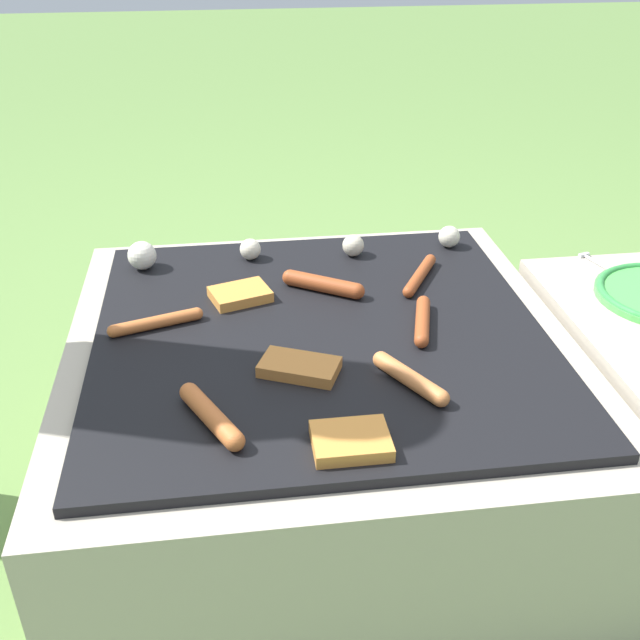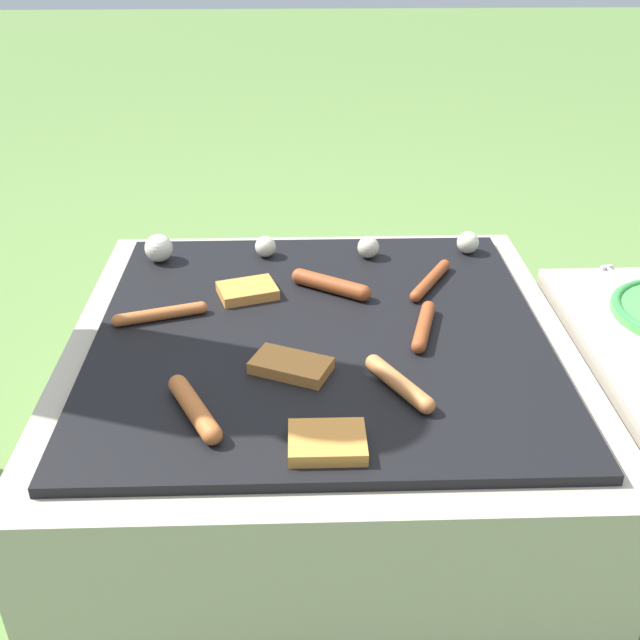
{
  "view_description": "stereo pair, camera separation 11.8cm",
  "coord_description": "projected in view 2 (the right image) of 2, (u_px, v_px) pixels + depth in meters",
  "views": [
    {
      "loc": [
        -0.15,
        -1.13,
        1.06
      ],
      "look_at": [
        0.0,
        0.0,
        0.39
      ],
      "focal_mm": 42.0,
      "sensor_mm": 36.0,
      "label": 1
    },
    {
      "loc": [
        -0.04,
        -1.14,
        1.06
      ],
      "look_at": [
        0.0,
        0.0,
        0.39
      ],
      "focal_mm": 42.0,
      "sensor_mm": 36.0,
      "label": 2
    }
  ],
  "objects": [
    {
      "name": "ground_plane",
      "position": [
        320.0,
        488.0,
        1.52
      ],
      "size": [
        14.0,
        14.0,
        0.0
      ],
      "primitive_type": "plane",
      "color": "#608442"
    },
    {
      "name": "grill",
      "position": [
        320.0,
        415.0,
        1.42
      ],
      "size": [
        0.9,
        0.9,
        0.37
      ],
      "color": "#A89E8C",
      "rests_on": "ground_plane"
    },
    {
      "name": "bread_slice_right",
      "position": [
        247.0,
        291.0,
        1.44
      ],
      "size": [
        0.13,
        0.11,
        0.02
      ],
      "color": "#D18438",
      "rests_on": "grill"
    },
    {
      "name": "fork_utensil",
      "position": [
        629.0,
        282.0,
        1.48
      ],
      "size": [
        0.06,
        0.17,
        0.01
      ],
      "color": "silver",
      "rests_on": "side_ledge"
    },
    {
      "name": "sausage_back_right",
      "position": [
        160.0,
        314.0,
        1.36
      ],
      "size": [
        0.17,
        0.07,
        0.02
      ],
      "color": "#B7602D",
      "rests_on": "grill"
    },
    {
      "name": "sausage_front_center",
      "position": [
        194.0,
        408.0,
        1.1
      ],
      "size": [
        0.09,
        0.16,
        0.03
      ],
      "color": "#B7602D",
      "rests_on": "grill"
    },
    {
      "name": "bread_slice_center",
      "position": [
        291.0,
        366.0,
        1.21
      ],
      "size": [
        0.14,
        0.12,
        0.02
      ],
      "color": "#B27033",
      "rests_on": "grill"
    },
    {
      "name": "sausage_mid_left",
      "position": [
        331.0,
        284.0,
        1.45
      ],
      "size": [
        0.15,
        0.11,
        0.03
      ],
      "color": "#93421E",
      "rests_on": "grill"
    },
    {
      "name": "mushroom_row",
      "position": [
        287.0,
        246.0,
        1.58
      ],
      "size": [
        0.71,
        0.07,
        0.06
      ],
      "color": "silver",
      "rests_on": "grill"
    },
    {
      "name": "sausage_back_left",
      "position": [
        431.0,
        280.0,
        1.47
      ],
      "size": [
        0.1,
        0.16,
        0.02
      ],
      "color": "#93421E",
      "rests_on": "grill"
    },
    {
      "name": "sausage_front_right",
      "position": [
        424.0,
        326.0,
        1.32
      ],
      "size": [
        0.06,
        0.16,
        0.03
      ],
      "color": "#93421E",
      "rests_on": "grill"
    },
    {
      "name": "bread_slice_left",
      "position": [
        325.0,
        442.0,
        1.04
      ],
      "size": [
        0.11,
        0.09,
        0.02
      ],
      "color": "#D18438",
      "rests_on": "grill"
    },
    {
      "name": "sausage_front_left",
      "position": [
        399.0,
        383.0,
        1.16
      ],
      "size": [
        0.1,
        0.14,
        0.03
      ],
      "color": "#C6753D",
      "rests_on": "grill"
    }
  ]
}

